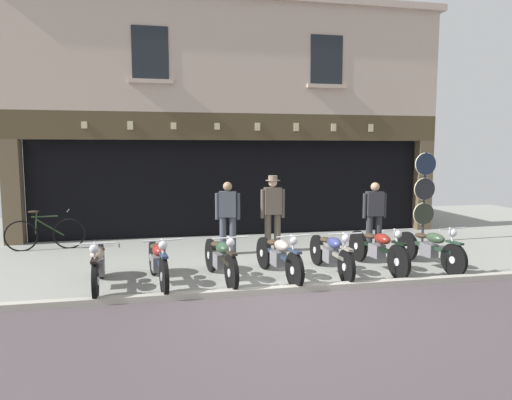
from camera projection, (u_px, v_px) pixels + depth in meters
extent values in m
cube|color=gray|center=(237.00, 238.00, 12.36)|extent=(23.59, 10.00, 0.08)
cube|color=#A8A497|center=(284.00, 292.00, 7.56)|extent=(23.59, 0.16, 0.18)
cube|color=black|center=(225.00, 183.00, 14.45)|extent=(10.66, 4.00, 2.60)
cube|color=brown|center=(13.00, 192.00, 11.28)|extent=(0.44, 0.36, 2.60)
cube|color=brown|center=(422.00, 185.00, 13.48)|extent=(0.44, 0.36, 2.60)
cube|color=black|center=(234.00, 183.00, 12.73)|extent=(10.20, 0.03, 2.18)
cube|color=#473924|center=(236.00, 127.00, 12.14)|extent=(11.59, 0.24, 0.70)
cube|color=#C6B789|center=(84.00, 125.00, 11.26)|extent=(0.14, 0.03, 0.17)
cube|color=#C6B789|center=(130.00, 125.00, 11.48)|extent=(0.14, 0.03, 0.21)
cube|color=#C6B789|center=(174.00, 126.00, 11.69)|extent=(0.14, 0.03, 0.17)
cube|color=#C6B789|center=(217.00, 126.00, 11.91)|extent=(0.14, 0.03, 0.17)
cube|color=#C6B789|center=(258.00, 127.00, 12.12)|extent=(0.14, 0.03, 0.20)
cube|color=#C6B789|center=(296.00, 127.00, 12.33)|extent=(0.14, 0.03, 0.22)
cube|color=#C6B789|center=(334.00, 127.00, 12.54)|extent=(0.14, 0.03, 0.21)
cube|color=#C6B789|center=(371.00, 128.00, 12.76)|extent=(0.14, 0.03, 0.21)
cube|color=#B9A394|center=(235.00, 58.00, 12.02)|extent=(11.59, 0.40, 2.90)
cube|color=black|center=(150.00, 53.00, 11.39)|extent=(0.90, 0.02, 1.30)
cube|color=#B9A394|center=(151.00, 81.00, 11.43)|extent=(1.10, 0.12, 0.10)
cube|color=black|center=(327.00, 60.00, 12.30)|extent=(0.90, 0.02, 1.30)
cube|color=#B9A394|center=(327.00, 86.00, 12.34)|extent=(1.10, 0.12, 0.10)
cylinder|color=black|center=(95.00, 281.00, 7.12)|extent=(0.11, 0.63, 0.62)
cylinder|color=silver|center=(95.00, 281.00, 7.12)|extent=(0.11, 0.14, 0.14)
cylinder|color=black|center=(101.00, 261.00, 8.41)|extent=(0.12, 0.63, 0.62)
cylinder|color=silver|center=(101.00, 261.00, 8.41)|extent=(0.12, 0.14, 0.14)
cube|color=black|center=(98.00, 263.00, 7.75)|extent=(0.14, 1.24, 0.07)
cube|color=slate|center=(98.00, 267.00, 7.76)|extent=(0.22, 0.33, 0.26)
ellipsoid|color=tan|center=(97.00, 254.00, 7.57)|extent=(0.25, 0.47, 0.20)
ellipsoid|color=#38281E|center=(99.00, 250.00, 7.96)|extent=(0.22, 0.31, 0.10)
cube|color=black|center=(94.00, 260.00, 7.08)|extent=(0.12, 0.37, 0.04)
sphere|color=silver|center=(94.00, 249.00, 7.12)|extent=(0.15, 0.15, 0.15)
cylinder|color=silver|center=(94.00, 244.00, 7.11)|extent=(0.62, 0.06, 0.02)
cylinder|color=silver|center=(95.00, 262.00, 7.12)|extent=(0.05, 0.25, 0.61)
cylinder|color=black|center=(164.00, 277.00, 7.32)|extent=(0.16, 0.65, 0.65)
cylinder|color=silver|center=(164.00, 277.00, 7.32)|extent=(0.12, 0.16, 0.14)
cylinder|color=black|center=(153.00, 257.00, 8.62)|extent=(0.17, 0.66, 0.65)
cylinder|color=silver|center=(153.00, 257.00, 8.62)|extent=(0.13, 0.16, 0.14)
cube|color=#23324C|center=(158.00, 259.00, 7.96)|extent=(0.26, 1.28, 0.07)
cube|color=slate|center=(158.00, 263.00, 7.96)|extent=(0.24, 0.35, 0.26)
ellipsoid|color=maroon|center=(159.00, 250.00, 7.78)|extent=(0.28, 0.49, 0.20)
ellipsoid|color=#38281E|center=(156.00, 246.00, 8.17)|extent=(0.24, 0.33, 0.10)
cube|color=#23324C|center=(164.00, 255.00, 7.28)|extent=(0.15, 0.37, 0.04)
sphere|color=silver|center=(163.00, 245.00, 7.32)|extent=(0.15, 0.15, 0.15)
cylinder|color=silver|center=(163.00, 240.00, 7.31)|extent=(0.62, 0.11, 0.02)
cylinder|color=silver|center=(163.00, 258.00, 7.32)|extent=(0.07, 0.26, 0.61)
cylinder|color=black|center=(231.00, 273.00, 7.58)|extent=(0.17, 0.64, 0.63)
cylinder|color=silver|center=(231.00, 273.00, 7.58)|extent=(0.12, 0.15, 0.14)
cylinder|color=black|center=(211.00, 255.00, 8.84)|extent=(0.18, 0.64, 0.63)
cylinder|color=silver|center=(211.00, 255.00, 8.84)|extent=(0.13, 0.15, 0.14)
cube|color=black|center=(220.00, 257.00, 8.20)|extent=(0.26, 1.24, 0.07)
cube|color=slate|center=(220.00, 261.00, 8.20)|extent=(0.25, 0.35, 0.26)
ellipsoid|color=#2C4531|center=(223.00, 248.00, 8.02)|extent=(0.29, 0.49, 0.20)
ellipsoid|color=#38281E|center=(217.00, 244.00, 8.40)|extent=(0.24, 0.33, 0.10)
cube|color=black|center=(231.00, 253.00, 7.54)|extent=(0.15, 0.37, 0.04)
sphere|color=silver|center=(230.00, 242.00, 7.58)|extent=(0.15, 0.15, 0.15)
cylinder|color=silver|center=(230.00, 238.00, 7.57)|extent=(0.62, 0.12, 0.02)
cylinder|color=silver|center=(231.00, 255.00, 7.58)|extent=(0.08, 0.26, 0.61)
cylinder|color=black|center=(295.00, 270.00, 7.74)|extent=(0.17, 0.63, 0.63)
cylinder|color=silver|center=(295.00, 270.00, 7.74)|extent=(0.12, 0.15, 0.14)
cylinder|color=black|center=(264.00, 253.00, 9.04)|extent=(0.18, 0.63, 0.63)
cylinder|color=silver|center=(264.00, 253.00, 9.04)|extent=(0.13, 0.15, 0.14)
cube|color=#29354A|center=(278.00, 255.00, 8.38)|extent=(0.28, 1.28, 0.07)
cube|color=slate|center=(278.00, 258.00, 8.39)|extent=(0.25, 0.35, 0.26)
ellipsoid|color=#AA9A90|center=(282.00, 246.00, 8.20)|extent=(0.29, 0.49, 0.20)
ellipsoid|color=#38281E|center=(273.00, 242.00, 8.60)|extent=(0.25, 0.33, 0.10)
cube|color=#29354A|center=(295.00, 251.00, 7.71)|extent=(0.16, 0.37, 0.04)
sphere|color=silver|center=(293.00, 241.00, 7.75)|extent=(0.15, 0.15, 0.15)
cylinder|color=silver|center=(293.00, 236.00, 7.74)|extent=(0.62, 0.13, 0.02)
cylinder|color=silver|center=(294.00, 253.00, 7.75)|extent=(0.07, 0.24, 0.62)
cylinder|color=black|center=(346.00, 267.00, 7.99)|extent=(0.10, 0.61, 0.61)
cylinder|color=silver|center=(346.00, 267.00, 7.99)|extent=(0.11, 0.14, 0.13)
cylinder|color=black|center=(317.00, 250.00, 9.35)|extent=(0.11, 0.61, 0.61)
cylinder|color=silver|center=(317.00, 250.00, 9.35)|extent=(0.12, 0.14, 0.13)
cube|color=gray|center=(331.00, 252.00, 8.66)|extent=(0.12, 1.29, 0.07)
cube|color=slate|center=(330.00, 255.00, 8.67)|extent=(0.21, 0.33, 0.26)
ellipsoid|color=navy|center=(334.00, 243.00, 8.47)|extent=(0.24, 0.47, 0.20)
ellipsoid|color=#38281E|center=(326.00, 240.00, 8.88)|extent=(0.21, 0.31, 0.10)
cube|color=gray|center=(347.00, 249.00, 7.96)|extent=(0.12, 0.36, 0.04)
sphere|color=silver|center=(345.00, 238.00, 8.00)|extent=(0.15, 0.15, 0.15)
cylinder|color=silver|center=(346.00, 234.00, 7.99)|extent=(0.62, 0.05, 0.02)
cylinder|color=silver|center=(346.00, 250.00, 8.00)|extent=(0.05, 0.25, 0.61)
cylinder|color=black|center=(399.00, 262.00, 8.29)|extent=(0.14, 0.65, 0.65)
cylinder|color=silver|center=(399.00, 262.00, 8.29)|extent=(0.11, 0.15, 0.14)
cylinder|color=black|center=(358.00, 246.00, 9.65)|extent=(0.15, 0.65, 0.65)
cylinder|color=silver|center=(358.00, 246.00, 9.65)|extent=(0.12, 0.15, 0.14)
cube|color=black|center=(377.00, 247.00, 8.96)|extent=(0.21, 1.33, 0.07)
cube|color=slate|center=(377.00, 251.00, 8.97)|extent=(0.23, 0.34, 0.26)
ellipsoid|color=maroon|center=(382.00, 239.00, 8.77)|extent=(0.27, 0.48, 0.20)
ellipsoid|color=#38281E|center=(370.00, 236.00, 9.18)|extent=(0.23, 0.32, 0.10)
cube|color=black|center=(399.00, 243.00, 8.25)|extent=(0.14, 0.37, 0.04)
sphere|color=silver|center=(398.00, 234.00, 8.29)|extent=(0.15, 0.15, 0.15)
cylinder|color=silver|center=(398.00, 230.00, 8.28)|extent=(0.62, 0.09, 0.02)
cylinder|color=silver|center=(398.00, 246.00, 8.29)|extent=(0.07, 0.29, 0.60)
cylinder|color=black|center=(454.00, 260.00, 8.51)|extent=(0.17, 0.61, 0.61)
cylinder|color=silver|center=(454.00, 260.00, 8.51)|extent=(0.12, 0.15, 0.13)
cylinder|color=black|center=(407.00, 246.00, 9.73)|extent=(0.18, 0.62, 0.61)
cylinder|color=silver|center=(407.00, 246.00, 9.73)|extent=(0.13, 0.15, 0.13)
cube|color=#203527|center=(429.00, 247.00, 9.11)|extent=(0.27, 1.20, 0.07)
cube|color=slate|center=(429.00, 250.00, 9.11)|extent=(0.25, 0.35, 0.26)
ellipsoid|color=#344732|center=(435.00, 238.00, 8.94)|extent=(0.30, 0.49, 0.20)
ellipsoid|color=#38281E|center=(421.00, 236.00, 9.31)|extent=(0.25, 0.33, 0.10)
cube|color=#203527|center=(455.00, 243.00, 8.48)|extent=(0.16, 0.37, 0.04)
sphere|color=silver|center=(453.00, 233.00, 8.51)|extent=(0.15, 0.15, 0.15)
cylinder|color=silver|center=(453.00, 229.00, 8.51)|extent=(0.62, 0.13, 0.02)
cylinder|color=silver|center=(453.00, 244.00, 8.52)|extent=(0.08, 0.24, 0.62)
cylinder|color=#3D424C|center=(233.00, 235.00, 10.28)|extent=(0.15, 0.15, 0.87)
cylinder|color=#3D424C|center=(223.00, 235.00, 10.28)|extent=(0.15, 0.15, 0.87)
cube|color=#3D424C|center=(228.00, 204.00, 10.20)|extent=(0.42, 0.29, 0.57)
cube|color=silver|center=(228.00, 200.00, 10.31)|extent=(0.14, 0.05, 0.32)
cube|color=black|center=(228.00, 201.00, 10.32)|extent=(0.05, 0.02, 0.30)
cylinder|color=#3D424C|center=(238.00, 206.00, 10.20)|extent=(0.09, 0.09, 0.59)
cylinder|color=#3D424C|center=(217.00, 206.00, 10.21)|extent=(0.09, 0.09, 0.59)
sphere|color=#9E7A5B|center=(228.00, 186.00, 10.16)|extent=(0.20, 0.20, 0.20)
cylinder|color=brown|center=(277.00, 233.00, 10.49)|extent=(0.15, 0.15, 0.90)
cylinder|color=brown|center=(268.00, 233.00, 10.45)|extent=(0.15, 0.15, 0.90)
cube|color=brown|center=(273.00, 201.00, 10.39)|extent=(0.38, 0.23, 0.61)
cube|color=silver|center=(272.00, 197.00, 10.50)|extent=(0.14, 0.02, 0.34)
cube|color=maroon|center=(272.00, 198.00, 10.51)|extent=(0.05, 0.01, 0.32)
cylinder|color=brown|center=(283.00, 203.00, 10.44)|extent=(0.09, 0.09, 0.65)
cylinder|color=brown|center=(263.00, 204.00, 10.36)|extent=(0.09, 0.09, 0.65)
sphere|color=beige|center=(273.00, 183.00, 10.34)|extent=(0.20, 0.20, 0.20)
cylinder|color=#7F705B|center=(273.00, 180.00, 10.34)|extent=(0.34, 0.34, 0.01)
cylinder|color=#7F705B|center=(273.00, 178.00, 10.33)|extent=(0.21, 0.21, 0.11)
cylinder|color=#2D2D33|center=(378.00, 233.00, 10.60)|extent=(0.15, 0.15, 0.85)
cylinder|color=#2D2D33|center=(369.00, 233.00, 10.57)|extent=(0.15, 0.15, 0.85)
cube|color=#2D2D33|center=(375.00, 204.00, 10.51)|extent=(0.40, 0.25, 0.56)
cube|color=silver|center=(373.00, 200.00, 10.62)|extent=(0.14, 0.03, 0.31)
cube|color=maroon|center=(373.00, 201.00, 10.63)|extent=(0.05, 0.02, 0.29)
cylinder|color=#2D2D33|center=(384.00, 205.00, 10.54)|extent=(0.09, 0.09, 0.57)
cylinder|color=#2D2D33|center=(365.00, 206.00, 10.49)|extent=(0.09, 0.09, 0.57)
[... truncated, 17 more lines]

